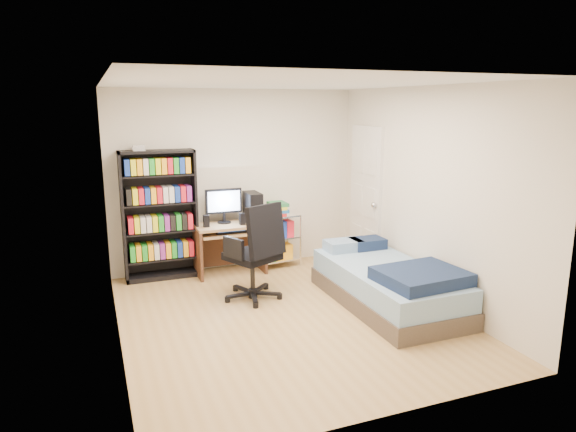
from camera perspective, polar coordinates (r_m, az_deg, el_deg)
name	(u,v)px	position (r m, az deg, el deg)	size (l,w,h in m)	color
room	(287,205)	(5.39, -0.15, 1.19)	(3.58, 4.08, 2.58)	tan
media_shelf	(160,214)	(6.97, -14.08, 0.26)	(0.96, 0.32, 1.78)	black
computer_desk	(235,227)	(7.11, -5.90, -1.27)	(0.93, 0.54, 1.17)	tan
office_chair	(255,269)	(6.14, -3.65, -5.88)	(0.93, 0.93, 1.18)	black
wire_cart	(277,225)	(7.34, -1.18, -0.98)	(0.62, 0.48, 0.93)	white
bed	(389,284)	(6.10, 11.11, -7.40)	(1.02, 2.05, 0.58)	brown
door	(366,197)	(7.37, 8.64, 2.08)	(0.12, 0.80, 2.00)	silver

